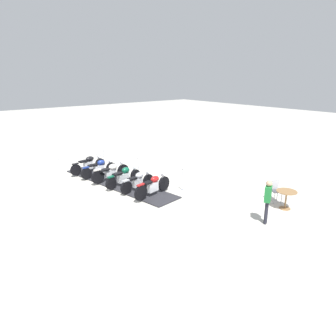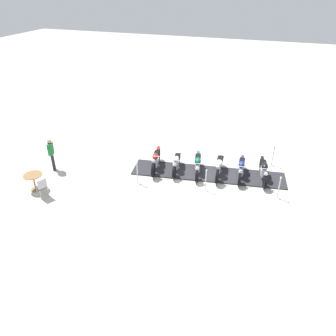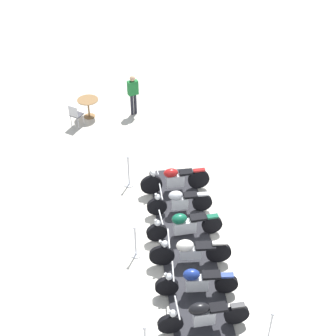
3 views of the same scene
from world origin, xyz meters
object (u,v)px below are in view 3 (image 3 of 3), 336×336
at_px(cafe_chair_near_table, 75,114).
at_px(stanchion_right_mid, 136,245).
at_px(stanchion_right_front, 129,176).
at_px(motorcycle_black, 203,315).
at_px(motorcycle_forest, 184,225).
at_px(cafe_table, 88,104).
at_px(bystander_person, 133,92).
at_px(motorcycle_maroon, 174,179).
at_px(stanchion_left_rear, 269,332).
at_px(motorcycle_navy, 196,282).
at_px(motorcycle_cream, 189,251).
at_px(motorcycle_chrome, 179,201).

bearing_deg(cafe_chair_near_table, stanchion_right_mid, -129.45).
bearing_deg(stanchion_right_front, motorcycle_black, 112.47).
distance_m(motorcycle_forest, stanchion_right_front, 2.98).
height_order(motorcycle_black, stanchion_right_mid, stanchion_right_mid).
xyz_separation_m(stanchion_right_mid, cafe_table, (2.42, -7.28, 0.21)).
bearing_deg(bystander_person, motorcycle_maroon, -7.88).
height_order(motorcycle_forest, stanchion_left_rear, stanchion_left_rear).
xyz_separation_m(motorcycle_navy, cafe_chair_near_table, (4.44, -7.87, 0.06)).
relative_size(motorcycle_cream, motorcycle_black, 1.01).
relative_size(motorcycle_black, bystander_person, 1.33).
bearing_deg(motorcycle_forest, motorcycle_black, 85.85).
bearing_deg(stanchion_right_front, stanchion_right_mid, 98.51).
relative_size(motorcycle_cream, stanchion_left_rear, 2.06).
distance_m(motorcycle_black, cafe_table, 10.51).
relative_size(motorcycle_forest, cafe_table, 2.67).
height_order(motorcycle_chrome, stanchion_left_rear, stanchion_left_rear).
bearing_deg(motorcycle_maroon, cafe_chair_near_table, -56.38).
relative_size(motorcycle_cream, cafe_chair_near_table, 2.39).
distance_m(cafe_table, bystander_person, 1.83).
relative_size(motorcycle_cream, motorcycle_navy, 1.05).
bearing_deg(stanchion_left_rear, stanchion_right_mid, -38.53).
distance_m(motorcycle_chrome, bystander_person, 6.10).
distance_m(motorcycle_cream, cafe_table, 8.53).
height_order(cafe_table, cafe_chair_near_table, cafe_chair_near_table).
height_order(motorcycle_maroon, cafe_table, motorcycle_maroon).
bearing_deg(motorcycle_navy, motorcycle_cream, -85.79).
bearing_deg(motorcycle_cream, motorcycle_black, 93.08).
height_order(stanchion_right_front, bystander_person, bystander_person).
bearing_deg(stanchion_right_front, motorcycle_cream, 119.86).
distance_m(motorcycle_navy, cafe_chair_near_table, 9.04).
relative_size(motorcycle_maroon, motorcycle_navy, 1.04).
xyz_separation_m(motorcycle_forest, motorcycle_navy, (-0.31, 2.04, -0.00)).
distance_m(motorcycle_maroon, motorcycle_cream, 3.10).
distance_m(stanchion_right_front, cafe_chair_near_table, 4.17).
relative_size(motorcycle_forest, motorcycle_black, 0.99).
bearing_deg(motorcycle_maroon, motorcycle_forest, 86.79).
distance_m(motorcycle_cream, stanchion_right_mid, 1.52).
relative_size(motorcycle_maroon, motorcycle_forest, 1.01).
height_order(stanchion_left_rear, stanchion_right_mid, stanchion_right_mid).
bearing_deg(stanchion_left_rear, cafe_table, -59.88).
bearing_deg(motorcycle_cream, bystander_person, -80.01).
height_order(motorcycle_black, stanchion_left_rear, stanchion_left_rear).
distance_m(motorcycle_chrome, stanchion_right_mid, 2.11).
distance_m(stanchion_left_rear, cafe_table, 11.50).
height_order(motorcycle_cream, motorcycle_navy, motorcycle_cream).
relative_size(stanchion_right_mid, bystander_person, 0.65).
bearing_deg(cafe_chair_near_table, stanchion_left_rear, -118.89).
relative_size(motorcycle_chrome, stanchion_right_mid, 1.82).
relative_size(motorcycle_maroon, motorcycle_cream, 0.99).
relative_size(motorcycle_forest, motorcycle_cream, 0.98).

